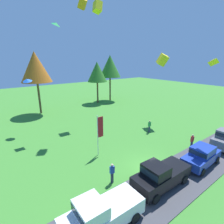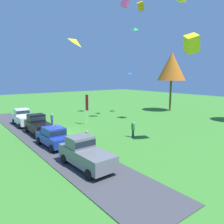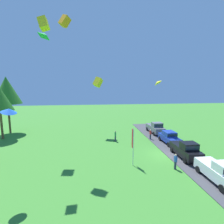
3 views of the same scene
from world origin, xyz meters
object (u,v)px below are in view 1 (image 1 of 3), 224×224
at_px(car_sedan_far_end, 202,155).
at_px(car_pickup_mid_row, 100,214).
at_px(person_beside_suv, 192,142).
at_px(tree_far_right, 110,66).
at_px(tree_right_of_center, 36,67).
at_px(tree_lone_near, 97,72).
at_px(kite_box_high_right, 98,7).
at_px(person_watching_sky, 112,173).
at_px(person_on_lawn, 149,126).
at_px(car_pickup_by_flagpole, 160,175).
at_px(kite_box_high_left, 82,4).
at_px(kite_delta_over_trees, 27,80).
at_px(kite_diamond_topmost, 213,61).
at_px(kite_box_near_flag, 163,60).
at_px(flag_banner, 100,130).
at_px(kite_diamond_low_drifter, 56,24).

bearing_deg(car_sedan_far_end, car_pickup_mid_row, 178.59).
bearing_deg(person_beside_suv, tree_far_right, 73.79).
bearing_deg(tree_right_of_center, tree_lone_near, 3.03).
xyz_separation_m(tree_lone_near, kite_box_high_right, (-5.29, -8.89, 9.99)).
distance_m(person_watching_sky, person_on_lawn, 11.34).
distance_m(car_pickup_by_flagpole, kite_box_high_left, 20.59).
relative_size(kite_delta_over_trees, kite_diamond_topmost, 1.13).
xyz_separation_m(car_pickup_mid_row, kite_box_near_flag, (18.07, 10.33, 8.37)).
distance_m(car_pickup_by_flagpole, person_beside_suv, 8.02).
height_order(tree_lone_near, kite_box_high_right, kite_box_high_right).
height_order(tree_right_of_center, tree_lone_near, tree_right_of_center).
relative_size(person_watching_sky, kite_delta_over_trees, 1.47).
xyz_separation_m(tree_right_of_center, kite_box_high_right, (7.58, -8.21, 8.62)).
distance_m(kite_diamond_topmost, kite_box_high_right, 18.24).
relative_size(tree_far_right, kite_box_high_left, 9.71).
relative_size(person_beside_suv, tree_right_of_center, 0.16).
distance_m(person_on_lawn, tree_right_of_center, 21.51).
bearing_deg(tree_right_of_center, tree_far_right, 3.74).
bearing_deg(kite_box_near_flag, person_beside_suv, -119.19).
height_order(tree_right_of_center, kite_box_near_flag, tree_right_of_center).
bearing_deg(person_beside_suv, car_sedan_far_end, -136.23).
bearing_deg(flag_banner, person_on_lawn, 4.99).
bearing_deg(person_on_lawn, kite_diamond_topmost, -87.61).
bearing_deg(kite_box_near_flag, person_watching_sky, -153.53).
bearing_deg(kite_box_near_flag, kite_box_high_right, 131.94).
relative_size(person_watching_sky, kite_diamond_topmost, 1.66).
bearing_deg(kite_box_high_left, flag_banner, -109.82).
xyz_separation_m(car_pickup_by_flagpole, tree_lone_near, (11.24, 26.37, 5.80)).
distance_m(car_pickup_mid_row, flag_banner, 8.66).
bearing_deg(kite_box_high_left, kite_box_high_right, 37.36).
height_order(person_watching_sky, flag_banner, flag_banner).
height_order(car_pickup_by_flagpole, tree_right_of_center, tree_right_of_center).
xyz_separation_m(kite_box_high_right, kite_box_high_left, (-4.26, -3.25, -1.00)).
height_order(car_sedan_far_end, kite_delta_over_trees, kite_delta_over_trees).
height_order(tree_far_right, kite_box_high_left, kite_box_high_left).
xyz_separation_m(tree_right_of_center, kite_diamond_low_drifter, (0.53, -9.92, 5.36)).
height_order(car_pickup_mid_row, car_pickup_by_flagpole, same).
bearing_deg(kite_box_high_right, kite_delta_over_trees, 177.34).
relative_size(tree_far_right, kite_delta_over_trees, 9.05).
xyz_separation_m(tree_right_of_center, kite_diamond_topmost, (9.49, -24.73, 1.11)).
xyz_separation_m(person_watching_sky, kite_box_high_left, (4.27, 11.54, 15.02)).
height_order(kite_box_near_flag, kite_box_high_left, kite_box_high_left).
relative_size(tree_right_of_center, kite_box_high_right, 7.25).
bearing_deg(car_pickup_mid_row, kite_box_near_flag, 29.76).
bearing_deg(tree_lone_near, tree_right_of_center, -176.97).
relative_size(person_beside_suv, kite_box_high_right, 1.14).
height_order(person_beside_suv, kite_box_high_right, kite_box_high_right).
bearing_deg(person_on_lawn, kite_delta_over_trees, 140.32).
height_order(tree_far_right, kite_box_high_right, kite_box_high_right).
bearing_deg(person_beside_suv, car_pickup_mid_row, -171.77).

